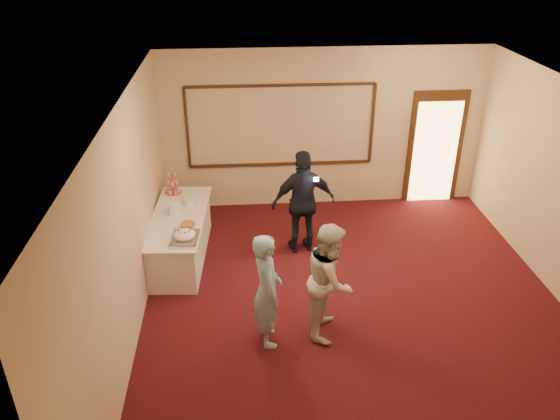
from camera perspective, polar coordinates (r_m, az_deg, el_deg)
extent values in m
plane|color=black|center=(7.91, 8.02, -10.67)|extent=(7.00, 7.00, 0.00)
cube|color=beige|center=(10.23, 4.58, 8.38)|extent=(6.00, 0.04, 3.00)
cube|color=beige|center=(7.06, -15.67, -2.02)|extent=(0.04, 7.00, 3.00)
cube|color=white|center=(6.50, 9.78, 10.53)|extent=(6.00, 7.00, 0.04)
cube|color=black|center=(10.34, 0.07, 4.84)|extent=(3.40, 0.04, 0.05)
cube|color=black|center=(9.85, 0.08, 12.89)|extent=(3.40, 0.04, 0.05)
cube|color=black|center=(10.09, -9.70, 8.40)|extent=(0.05, 0.04, 1.50)
cube|color=black|center=(10.34, 9.62, 8.89)|extent=(0.05, 0.04, 1.50)
cube|color=black|center=(10.87, 15.88, 6.33)|extent=(1.05, 0.06, 2.20)
cube|color=#FFBF66|center=(10.87, 15.86, 5.78)|extent=(0.85, 0.02, 2.00)
cube|color=silver|center=(8.98, -10.38, -2.88)|extent=(0.89, 2.11, 0.74)
cube|color=silver|center=(8.80, -10.59, -0.72)|extent=(0.99, 2.23, 0.03)
cube|color=silver|center=(8.08, -9.88, -3.10)|extent=(0.41, 0.50, 0.04)
ellipsoid|color=white|center=(8.04, -9.93, -2.54)|extent=(0.31, 0.31, 0.14)
cube|color=silver|center=(8.19, -9.10, -2.41)|extent=(0.14, 0.32, 0.01)
cylinder|color=#D24B4C|center=(9.50, -11.16, 2.80)|extent=(0.02, 0.02, 0.37)
cylinder|color=#D24B4C|center=(9.57, -11.07, 1.82)|extent=(0.28, 0.28, 0.01)
cylinder|color=#D24B4C|center=(9.51, -11.15, 2.63)|extent=(0.21, 0.21, 0.01)
cylinder|color=#D24B4C|center=(9.45, -11.23, 3.45)|extent=(0.15, 0.15, 0.01)
cylinder|color=white|center=(8.83, -10.95, 0.06)|extent=(0.19, 0.19, 0.16)
cylinder|color=white|center=(8.79, -11.00, 0.55)|extent=(0.20, 0.20, 0.01)
cylinder|color=white|center=(9.07, -9.51, 0.87)|extent=(0.16, 0.16, 0.13)
cylinder|color=white|center=(9.03, -9.55, 1.27)|extent=(0.17, 0.17, 0.01)
cylinder|color=white|center=(8.46, -9.60, -1.69)|extent=(0.27, 0.27, 0.01)
cylinder|color=olive|center=(8.45, -9.62, -1.53)|extent=(0.23, 0.23, 0.04)
imported|color=#8DBDD6|center=(6.93, -1.36, -8.37)|extent=(0.46, 0.63, 1.59)
imported|color=silver|center=(7.13, 5.28, -7.25)|extent=(0.79, 0.91, 1.61)
imported|color=black|center=(8.82, 2.46, 0.81)|extent=(1.09, 0.57, 1.77)
cube|color=white|center=(8.46, 3.79, 3.22)|extent=(0.08, 0.06, 0.05)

